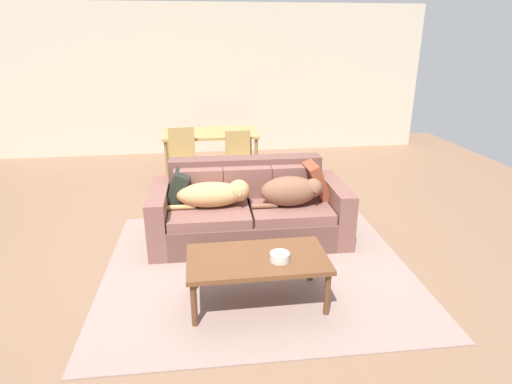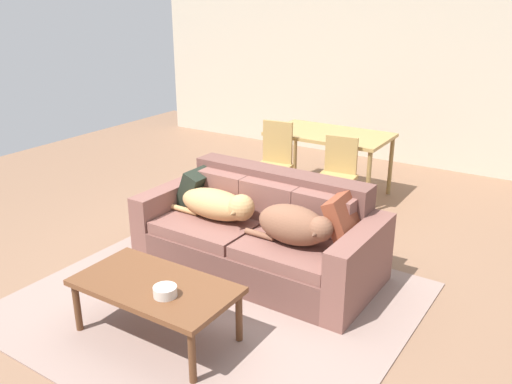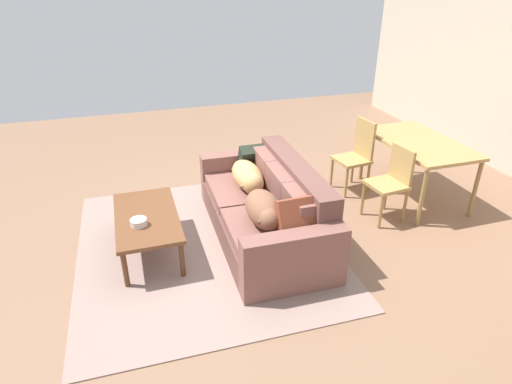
% 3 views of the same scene
% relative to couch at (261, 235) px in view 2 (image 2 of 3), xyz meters
% --- Properties ---
extents(ground_plane, '(10.00, 10.00, 0.00)m').
position_rel_couch_xyz_m(ground_plane, '(-0.19, -0.14, -0.32)').
color(ground_plane, '#835F47').
extents(back_partition, '(8.00, 0.12, 2.70)m').
position_rel_couch_xyz_m(back_partition, '(-0.19, 3.86, 1.03)').
color(back_partition, beige).
rests_on(back_partition, ground).
extents(area_rug, '(2.98, 2.68, 0.01)m').
position_rel_couch_xyz_m(area_rug, '(-0.00, -0.71, -0.31)').
color(area_rug, gray).
rests_on(area_rug, ground).
extents(couch, '(2.13, 1.02, 0.84)m').
position_rel_couch_xyz_m(couch, '(0.00, 0.00, 0.00)').
color(couch, brown).
rests_on(couch, ground).
extents(dog_on_left_cushion, '(0.90, 0.36, 0.29)m').
position_rel_couch_xyz_m(dog_on_left_cushion, '(-0.37, -0.12, 0.25)').
color(dog_on_left_cushion, tan).
rests_on(dog_on_left_cushion, couch).
extents(dog_on_right_cushion, '(0.77, 0.34, 0.32)m').
position_rel_couch_xyz_m(dog_on_right_cushion, '(0.44, -0.20, 0.27)').
color(dog_on_right_cushion, brown).
rests_on(dog_on_right_cushion, couch).
extents(throw_pillow_by_left_arm, '(0.28, 0.36, 0.39)m').
position_rel_couch_xyz_m(throw_pillow_by_left_arm, '(-0.77, 0.07, 0.27)').
color(throw_pillow_by_left_arm, black).
rests_on(throw_pillow_by_left_arm, couch).
extents(throw_pillow_by_right_arm, '(0.29, 0.43, 0.43)m').
position_rel_couch_xyz_m(throw_pillow_by_right_arm, '(0.77, 0.04, 0.30)').
color(throw_pillow_by_right_arm, brown).
rests_on(throw_pillow_by_right_arm, couch).
extents(coffee_table, '(1.16, 0.62, 0.43)m').
position_rel_couch_xyz_m(coffee_table, '(-0.08, -1.28, 0.07)').
color(coffee_table, brown).
rests_on(coffee_table, ground).
extents(bowl_on_coffee_table, '(0.16, 0.16, 0.07)m').
position_rel_couch_xyz_m(bowl_on_coffee_table, '(0.09, -1.37, 0.15)').
color(bowl_on_coffee_table, silver).
rests_on(bowl_on_coffee_table, coffee_table).
extents(dining_table, '(1.41, 0.83, 0.76)m').
position_rel_couch_xyz_m(dining_table, '(-0.33, 2.08, 0.37)').
color(dining_table, '#AC884D').
rests_on(dining_table, ground).
extents(dining_chair_near_left, '(0.45, 0.45, 0.95)m').
position_rel_couch_xyz_m(dining_chair_near_left, '(-0.74, 1.47, 0.20)').
color(dining_chair_near_left, '#AC884D').
rests_on(dining_chair_near_left, ground).
extents(dining_chair_near_right, '(0.44, 0.44, 0.88)m').
position_rel_couch_xyz_m(dining_chair_near_right, '(0.05, 1.48, 0.18)').
color(dining_chair_near_right, '#AC884D').
rests_on(dining_chair_near_right, ground).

